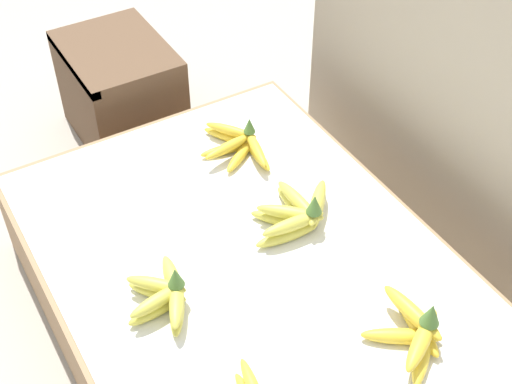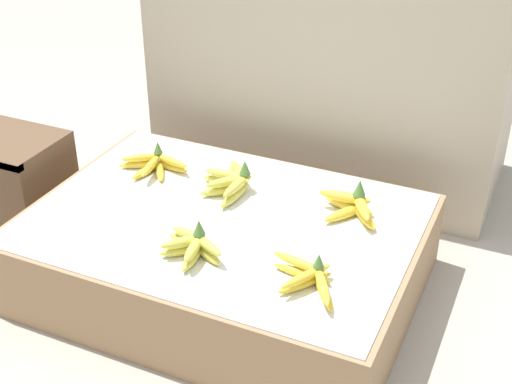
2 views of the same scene
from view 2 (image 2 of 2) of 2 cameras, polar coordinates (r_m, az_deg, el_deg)
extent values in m
plane|color=#A89E8E|center=(2.08, -2.47, -7.45)|extent=(10.00, 10.00, 0.00)
cube|color=#997551|center=(2.01, -2.54, -4.90)|extent=(1.06, 0.76, 0.23)
cube|color=silver|center=(1.95, -2.61, -2.13)|extent=(1.03, 0.74, 0.00)
cube|color=tan|center=(2.55, 6.33, 9.87)|extent=(1.20, 0.57, 0.78)
cube|color=brown|center=(2.44, -19.05, 1.06)|extent=(0.35, 0.26, 0.29)
ellipsoid|color=gold|center=(1.83, -5.50, -4.01)|extent=(0.12, 0.05, 0.03)
ellipsoid|color=gold|center=(1.80, -5.86, -4.65)|extent=(0.11, 0.10, 0.03)
ellipsoid|color=gold|center=(1.78, -5.10, -5.25)|extent=(0.04, 0.12, 0.03)
ellipsoid|color=gold|center=(1.79, -4.00, -4.87)|extent=(0.12, 0.08, 0.03)
ellipsoid|color=gold|center=(1.81, -5.22, -3.47)|extent=(0.12, 0.05, 0.03)
ellipsoid|color=gold|center=(1.79, -5.82, -4.00)|extent=(0.10, 0.10, 0.03)
ellipsoid|color=gold|center=(1.76, -5.01, -4.51)|extent=(0.05, 0.12, 0.03)
ellipsoid|color=gold|center=(1.77, -3.96, -4.21)|extent=(0.12, 0.08, 0.03)
cone|color=#4C7533|center=(1.78, -4.58, -2.82)|extent=(0.03, 0.03, 0.04)
ellipsoid|color=gold|center=(1.72, 3.71, -6.51)|extent=(0.15, 0.03, 0.02)
ellipsoid|color=gold|center=(1.69, 3.94, -7.27)|extent=(0.11, 0.14, 0.02)
ellipsoid|color=gold|center=(1.67, 5.39, -7.87)|extent=(0.11, 0.14, 0.02)
ellipsoid|color=gold|center=(1.72, 3.55, -5.70)|extent=(0.15, 0.05, 0.02)
ellipsoid|color=gold|center=(1.68, 4.00, -6.75)|extent=(0.09, 0.14, 0.02)
ellipsoid|color=gold|center=(1.66, 5.30, -7.38)|extent=(0.09, 0.14, 0.02)
cone|color=#4C7533|center=(1.68, 5.05, -5.46)|extent=(0.03, 0.03, 0.04)
ellipsoid|color=gold|center=(2.22, -9.25, 2.21)|extent=(0.12, 0.09, 0.02)
ellipsoid|color=gold|center=(2.18, -8.74, 1.73)|extent=(0.04, 0.13, 0.02)
ellipsoid|color=gold|center=(2.17, -7.71, 1.73)|extent=(0.09, 0.12, 0.02)
ellipsoid|color=gold|center=(2.19, -6.88, 2.06)|extent=(0.13, 0.04, 0.02)
ellipsoid|color=gold|center=(2.20, -9.06, 2.74)|extent=(0.12, 0.10, 0.02)
ellipsoid|color=gold|center=(2.15, -8.43, 2.09)|extent=(0.05, 0.13, 0.02)
ellipsoid|color=gold|center=(2.17, -6.86, 2.50)|extent=(0.13, 0.05, 0.02)
cone|color=#4C7533|center=(2.19, -7.86, 3.57)|extent=(0.03, 0.03, 0.04)
ellipsoid|color=gold|center=(2.11, -1.46, 1.18)|extent=(0.12, 0.12, 0.03)
ellipsoid|color=gold|center=(2.09, -2.51, 0.82)|extent=(0.14, 0.03, 0.03)
ellipsoid|color=gold|center=(2.05, -2.59, 0.16)|extent=(0.12, 0.12, 0.03)
ellipsoid|color=gold|center=(2.02, -1.75, -0.31)|extent=(0.04, 0.14, 0.03)
ellipsoid|color=gold|center=(2.09, -1.30, 1.65)|extent=(0.12, 0.12, 0.03)
ellipsoid|color=gold|center=(2.07, -2.31, 1.40)|extent=(0.14, 0.03, 0.03)
ellipsoid|color=gold|center=(2.04, -2.18, 0.86)|extent=(0.12, 0.12, 0.03)
ellipsoid|color=gold|center=(2.02, -1.55, 0.54)|extent=(0.04, 0.14, 0.03)
cone|color=#4C7533|center=(2.03, -0.90, 2.00)|extent=(0.03, 0.03, 0.04)
ellipsoid|color=gold|center=(1.99, 7.45, -1.09)|extent=(0.15, 0.06, 0.03)
ellipsoid|color=gold|center=(1.95, 7.20, -1.68)|extent=(0.11, 0.14, 0.03)
ellipsoid|color=gold|center=(1.95, 8.55, -1.82)|extent=(0.12, 0.13, 0.03)
ellipsoid|color=gold|center=(1.97, 7.10, -0.39)|extent=(0.15, 0.04, 0.03)
ellipsoid|color=gold|center=(1.94, 8.43, -1.07)|extent=(0.10, 0.14, 0.03)
cone|color=#4C7533|center=(1.94, 8.30, 0.37)|extent=(0.04, 0.04, 0.05)
camera|label=1|loc=(0.99, 32.37, 28.35)|focal=50.00mm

